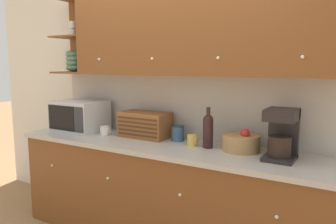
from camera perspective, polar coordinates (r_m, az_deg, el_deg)
wall_back at (r=3.14m, az=2.37°, el=2.55°), size 5.25×0.06×2.60m
counter_unit at (r=3.05m, az=-0.96°, el=-13.91°), size 2.87×0.67×0.92m
backsplash_panel at (r=3.12m, az=2.05°, el=1.03°), size 2.85×0.01×0.59m
upper_cabinets at (r=2.90m, az=3.41°, el=14.28°), size 2.85×0.35×0.81m
microwave at (r=3.56m, az=-15.12°, el=-0.64°), size 0.52×0.40×0.31m
mug at (r=3.29m, az=-10.91°, el=-3.21°), size 0.10×0.09×0.09m
bread_box at (r=3.13m, az=-4.04°, el=-2.22°), size 0.48×0.27×0.24m
storage_canister at (r=2.99m, az=1.73°, el=-3.70°), size 0.12×0.12×0.14m
mug_blue_second at (r=2.81m, az=4.24°, el=-4.94°), size 0.09×0.08×0.10m
wine_bottle at (r=2.74m, az=6.99°, el=-3.03°), size 0.09×0.09×0.34m
fruit_basket at (r=2.71m, az=12.62°, el=-5.19°), size 0.30×0.30×0.19m
coffee_maker at (r=2.53m, az=19.16°, el=-3.52°), size 0.22×0.26×0.37m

